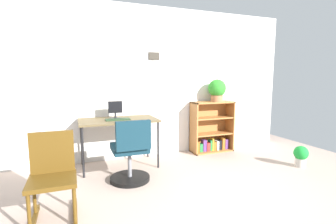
% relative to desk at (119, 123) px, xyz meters
% --- Properties ---
extents(ground_plane, '(6.24, 6.24, 0.00)m').
position_rel_desk_xyz_m(ground_plane, '(0.63, -1.75, -0.67)').
color(ground_plane, tan).
extents(wall_back, '(5.20, 0.12, 2.50)m').
position_rel_desk_xyz_m(wall_back, '(0.63, 0.40, 0.58)').
color(wall_back, silver).
rests_on(wall_back, ground_plane).
extents(desk, '(1.14, 0.64, 0.73)m').
position_rel_desk_xyz_m(desk, '(0.00, 0.00, 0.00)').
color(desk, brown).
rests_on(desk, ground_plane).
extents(monitor, '(0.21, 0.17, 0.26)m').
position_rel_desk_xyz_m(monitor, '(-0.03, 0.08, 0.18)').
color(monitor, '#262628').
rests_on(monitor, desk).
extents(keyboard, '(0.35, 0.15, 0.02)m').
position_rel_desk_xyz_m(keyboard, '(-0.02, -0.07, 0.06)').
color(keyboard, '#1F351F').
rests_on(keyboard, desk).
extents(office_chair, '(0.52, 0.55, 0.83)m').
position_rel_desk_xyz_m(office_chair, '(0.03, -0.65, -0.32)').
color(office_chair, black).
rests_on(office_chair, ground_plane).
extents(rocking_chair, '(0.42, 0.64, 0.83)m').
position_rel_desk_xyz_m(rocking_chair, '(-0.83, -1.21, -0.25)').
color(rocking_chair, '#543911').
rests_on(rocking_chair, ground_plane).
extents(bookshelf_low, '(0.77, 0.30, 0.92)m').
position_rel_desk_xyz_m(bookshelf_low, '(1.71, 0.21, -0.28)').
color(bookshelf_low, '#A26733').
rests_on(bookshelf_low, ground_plane).
extents(potted_plant_on_shelf, '(0.32, 0.32, 0.40)m').
position_rel_desk_xyz_m(potted_plant_on_shelf, '(1.79, 0.15, 0.46)').
color(potted_plant_on_shelf, '#9E6642').
rests_on(potted_plant_on_shelf, bookshelf_low).
extents(potted_plant_floor, '(0.21, 0.21, 0.32)m').
position_rel_desk_xyz_m(potted_plant_floor, '(2.55, -1.02, -0.49)').
color(potted_plant_floor, '#B7B2A8').
rests_on(potted_plant_floor, ground_plane).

